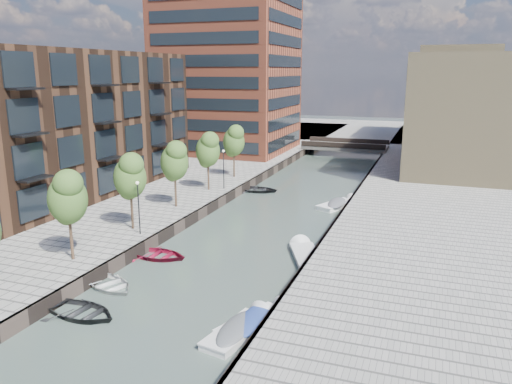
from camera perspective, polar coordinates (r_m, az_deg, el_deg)
The scene contains 27 objects.
water at distance 50.60m, azimuth 3.83°, elevation -1.34°, with size 300.00×300.00×0.00m, color #38473F.
quay_left at distance 69.35m, azimuth -26.07°, elevation 1.83°, with size 60.00×140.00×1.00m, color gray.
quay_right at distance 48.73m, azimuth 22.24°, elevation -2.34°, with size 20.00×140.00×1.00m, color gray.
quay_wall_left at distance 52.43m, azimuth -2.57°, elevation -0.22°, with size 0.25×140.00×1.00m, color #332823.
quay_wall_right at distance 49.21m, azimuth 10.68°, elevation -1.39°, with size 0.25×140.00×1.00m, color #332823.
far_closure at distance 108.57m, azimuth 12.76°, elevation 6.72°, with size 80.00×40.00×1.00m, color gray.
apartment_block at distance 50.11m, azimuth -22.23°, elevation 6.85°, with size 8.00×38.00×14.00m, color black.
tower at distance 78.21m, azimuth -3.12°, elevation 15.82°, with size 18.00×18.00×30.00m, color brown.
tan_block_near at distance 69.23m, azimuth 22.24°, elevation 8.48°, with size 12.00×25.00×14.00m, color #8E7B57.
tan_block_far at distance 95.12m, azimuth 21.81°, elevation 10.28°, with size 12.00×20.00×16.00m, color #8E7B57.
bridge at distance 80.98m, azimuth 10.20°, elevation 5.18°, with size 13.00×6.00×1.30m.
tree_2 at distance 34.15m, azimuth -20.75°, elevation -0.42°, with size 2.50×2.50×5.95m.
tree_3 at distance 39.56m, azimuth -14.23°, elevation 1.90°, with size 2.50×2.50×5.95m.
tree_4 at distance 45.41m, azimuth -9.31°, elevation 3.63°, with size 2.50×2.50×5.95m.
tree_5 at distance 51.54m, azimuth -5.53°, elevation 4.94°, with size 2.50×2.50×5.95m.
tree_6 at distance 57.88m, azimuth -2.56°, elevation 5.95°, with size 2.50×2.50×5.95m.
lamp_1 at distance 38.45m, azimuth -13.29°, elevation -1.13°, with size 0.24×0.24×4.12m.
lamp_2 at distance 52.21m, azimuth -3.73°, elevation 3.09°, with size 0.24×0.24×4.12m.
sloop_1 at distance 29.87m, azimuth -19.30°, elevation -13.18°, with size 3.19×4.46×0.92m, color black.
sloop_2 at distance 36.95m, azimuth -11.18°, elevation -7.36°, with size 3.17×4.44×0.92m, color maroon.
sloop_3 at distance 32.88m, azimuth -16.41°, elevation -10.40°, with size 3.02×4.23×0.88m, color silver.
sloop_4 at distance 55.53m, azimuth 0.14°, elevation 0.05°, with size 3.28×4.60×0.95m, color black.
motorboat_1 at distance 26.64m, azimuth -1.72°, elevation -15.34°, with size 2.50×4.93×1.57m.
motorboat_2 at distance 36.76m, azimuth 5.58°, elevation -7.10°, with size 3.66×5.31×1.68m.
motorboat_3 at distance 27.37m, azimuth 0.28°, elevation -14.48°, with size 3.26×4.94×1.56m.
motorboat_4 at distance 50.20m, azimuth 9.52°, elevation -1.38°, with size 3.65×5.30×1.68m.
car at distance 72.22m, azimuth 18.08°, elevation 3.87°, with size 1.43×3.54×1.21m, color #A2A5A7.
Camera 1 is at (13.42, -6.99, 13.13)m, focal length 35.00 mm.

